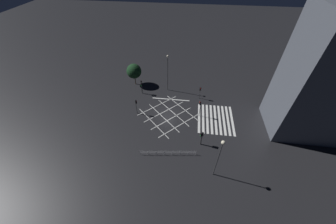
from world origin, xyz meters
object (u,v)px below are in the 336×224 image
street_tree_near (134,71)px  traffic_light_ne_cross (141,84)px  traffic_light_median_south (200,106)px  traffic_light_sw_cross (201,136)px  street_lamp_east (221,151)px  street_lamp_west (168,67)px  traffic_light_se_main (200,91)px  traffic_light_sw_main (202,136)px  traffic_light_ne_main (142,86)px  traffic_light_median_north (136,104)px

street_tree_near → traffic_light_ne_cross: bearing=-144.2°
traffic_light_ne_cross → traffic_light_median_south: size_ratio=0.90×
street_tree_near → traffic_light_sw_cross: bearing=-136.6°
street_lamp_east → street_lamp_west: bearing=25.0°
traffic_light_se_main → street_tree_near: size_ratio=0.58×
traffic_light_sw_main → street_lamp_east: bearing=-161.7°
traffic_light_sw_cross → traffic_light_ne_main: size_ratio=0.96×
traffic_light_se_main → street_tree_near: 17.90m
street_lamp_east → street_lamp_west: 25.37m
traffic_light_median_north → traffic_light_se_main: 15.69m
traffic_light_sw_cross → street_lamp_west: size_ratio=0.35×
traffic_light_ne_main → street_tree_near: (4.15, 2.89, 1.45)m
traffic_light_ne_cross → traffic_light_sw_main: (-14.59, -15.03, -0.32)m
traffic_light_ne_cross → traffic_light_se_main: traffic_light_ne_cross is taller
traffic_light_ne_cross → street_lamp_west: (2.16, -6.37, 3.92)m
traffic_light_sw_main → street_lamp_west: bearing=27.4°
traffic_light_ne_main → street_lamp_west: street_lamp_west is taller
traffic_light_sw_cross → street_lamp_west: street_lamp_west is taller
street_lamp_east → street_lamp_west: (22.99, 10.73, -0.10)m
street_lamp_east → traffic_light_sw_cross: bearing=20.6°
traffic_light_median_south → traffic_light_ne_main: (6.37, 14.35, -0.48)m
traffic_light_median_north → street_lamp_west: 12.03m
traffic_light_sw_cross → street_lamp_east: street_lamp_east is taller
traffic_light_se_main → traffic_light_ne_main: (0.08, 14.43, 0.06)m
street_lamp_east → traffic_light_se_main: bearing=6.9°
traffic_light_sw_main → traffic_light_se_main: bearing=1.6°
street_tree_near → street_lamp_east: bearing=-141.1°
traffic_light_ne_main → street_lamp_east: size_ratio=0.39×
traffic_light_median_north → street_lamp_east: bearing=-38.6°
street_lamp_west → traffic_light_se_main: bearing=-107.9°
street_lamp_east → street_lamp_west: size_ratio=0.91×
traffic_light_se_main → street_lamp_west: (2.66, 8.26, 4.16)m
street_tree_near → traffic_light_ne_main: bearing=-145.2°
traffic_light_ne_cross → traffic_light_sw_cross: size_ratio=1.11×
traffic_light_sw_main → traffic_light_sw_cross: (-0.18, 0.21, 0.05)m
traffic_light_sw_cross → traffic_light_ne_cross: bearing=-44.9°
traffic_light_median_south → traffic_light_ne_main: size_ratio=1.19×
traffic_light_sw_main → street_lamp_east: (-6.25, -2.07, 4.34)m
traffic_light_sw_main → traffic_light_sw_cross: 0.28m
traffic_light_median_north → traffic_light_median_south: traffic_light_median_south is taller
traffic_light_ne_cross → traffic_light_median_south: 16.05m
traffic_light_ne_cross → street_lamp_west: size_ratio=0.39×
traffic_light_ne_cross → street_lamp_east: (-20.83, -17.10, 4.01)m
traffic_light_sw_cross → street_tree_near: (18.50, 17.51, 1.55)m
traffic_light_ne_cross → traffic_light_ne_main: 0.49m
traffic_light_sw_cross → street_lamp_east: size_ratio=0.38×
traffic_light_median_north → traffic_light_ne_main: 7.36m
traffic_light_sw_cross → traffic_light_ne_main: (14.35, 14.62, 0.10)m
traffic_light_median_north → street_lamp_west: street_lamp_west is taller
traffic_light_sw_cross → traffic_light_ne_main: 20.49m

